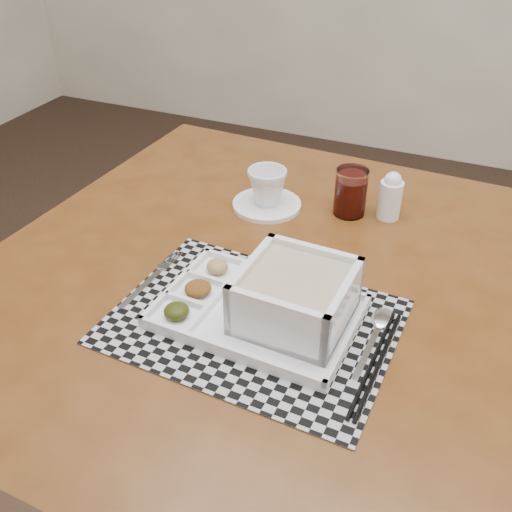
# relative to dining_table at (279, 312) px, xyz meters

# --- Properties ---
(floor) EXTENTS (5.00, 5.00, 0.00)m
(floor) POSITION_rel_dining_table_xyz_m (-0.18, -0.03, -0.74)
(floor) COLOR black
(floor) RESTS_ON ground
(dining_table) EXTENTS (1.14, 1.14, 0.82)m
(dining_table) POSITION_rel_dining_table_xyz_m (0.00, 0.00, 0.00)
(dining_table) COLOR #4F270E
(dining_table) RESTS_ON ground
(placemat) EXTENTS (0.47, 0.35, 0.00)m
(placemat) POSITION_rel_dining_table_xyz_m (0.01, -0.14, 0.09)
(placemat) COLOR #A7A6AD
(placemat) RESTS_ON dining_table
(serving_tray) EXTENTS (0.33, 0.23, 0.10)m
(serving_tray) POSITION_rel_dining_table_xyz_m (0.05, -0.11, 0.13)
(serving_tray) COLOR white
(serving_tray) RESTS_ON placemat
(fork) EXTENTS (0.03, 0.19, 0.00)m
(fork) POSITION_rel_dining_table_xyz_m (-0.21, -0.10, 0.09)
(fork) COLOR silver
(fork) RESTS_ON placemat
(spoon) EXTENTS (0.04, 0.18, 0.01)m
(spoon) POSITION_rel_dining_table_xyz_m (0.20, -0.06, 0.09)
(spoon) COLOR silver
(spoon) RESTS_ON placemat
(chopsticks) EXTENTS (0.03, 0.24, 0.01)m
(chopsticks) POSITION_rel_dining_table_xyz_m (0.21, -0.15, 0.09)
(chopsticks) COLOR black
(chopsticks) RESTS_ON placemat
(saucer) EXTENTS (0.15, 0.15, 0.01)m
(saucer) POSITION_rel_dining_table_xyz_m (-0.12, 0.23, 0.09)
(saucer) COLOR white
(saucer) RESTS_ON dining_table
(cup) EXTENTS (0.10, 0.10, 0.08)m
(cup) POSITION_rel_dining_table_xyz_m (-0.12, 0.23, 0.13)
(cup) COLOR white
(cup) RESTS_ON saucer
(juice_glass) EXTENTS (0.07, 0.07, 0.10)m
(juice_glass) POSITION_rel_dining_table_xyz_m (0.05, 0.27, 0.13)
(juice_glass) COLOR white
(juice_glass) RESTS_ON dining_table
(creamer_bottle) EXTENTS (0.05, 0.05, 0.11)m
(creamer_bottle) POSITION_rel_dining_table_xyz_m (0.13, 0.29, 0.13)
(creamer_bottle) COLOR white
(creamer_bottle) RESTS_ON dining_table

